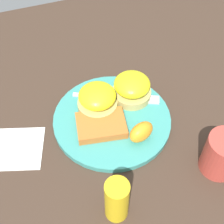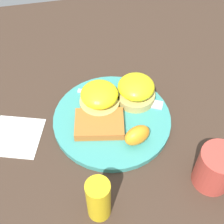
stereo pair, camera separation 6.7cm
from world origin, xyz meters
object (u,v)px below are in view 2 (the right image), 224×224
object	(u,v)px
fork	(125,99)
condiment_bottle	(99,199)
sandwich_benedict_right	(99,98)
cup	(216,168)
orange_wedge	(137,135)
hashbrown_patty	(99,124)
sandwich_benedict_left	(136,90)

from	to	relation	value
fork	condiment_bottle	bearing A→B (deg)	-113.40
sandwich_benedict_right	cup	bearing A→B (deg)	-50.45
sandwich_benedict_right	orange_wedge	world-z (taller)	sandwich_benedict_right
sandwich_benedict_right	condiment_bottle	size ratio (longest dim) A/B	0.89
hashbrown_patty	condiment_bottle	world-z (taller)	condiment_bottle
fork	orange_wedge	bearing A→B (deg)	-91.78
hashbrown_patty	sandwich_benedict_right	bearing A→B (deg)	78.90
sandwich_benedict_left	sandwich_benedict_right	size ratio (longest dim) A/B	1.00
sandwich_benedict_right	hashbrown_patty	size ratio (longest dim) A/B	0.86
sandwich_benedict_left	hashbrown_patty	bearing A→B (deg)	-146.87
sandwich_benedict_right	fork	distance (m)	0.07
orange_wedge	cup	size ratio (longest dim) A/B	0.56
hashbrown_patty	condiment_bottle	xyz separation A→B (m)	(-0.03, -0.19, 0.03)
sandwich_benedict_left	sandwich_benedict_right	xyz separation A→B (m)	(-0.09, -0.01, 0.00)
cup	condiment_bottle	world-z (taller)	condiment_bottle
sandwich_benedict_left	condiment_bottle	xyz separation A→B (m)	(-0.13, -0.25, 0.01)
orange_wedge	fork	bearing A→B (deg)	88.22
hashbrown_patty	orange_wedge	size ratio (longest dim) A/B	1.82
cup	condiment_bottle	size ratio (longest dim) A/B	1.01
orange_wedge	hashbrown_patty	bearing A→B (deg)	142.44
fork	cup	distance (m)	0.27
hashbrown_patty	cup	world-z (taller)	cup
sandwich_benedict_right	orange_wedge	distance (m)	0.13
hashbrown_patty	orange_wedge	world-z (taller)	orange_wedge
cup	condiment_bottle	bearing A→B (deg)	-175.29
sandwich_benedict_left	orange_wedge	bearing A→B (deg)	-103.01
sandwich_benedict_right	fork	size ratio (longest dim) A/B	0.47
hashbrown_patty	condiment_bottle	bearing A→B (deg)	-100.38
fork	condiment_bottle	xyz separation A→B (m)	(-0.11, -0.26, 0.04)
sandwich_benedict_left	orange_wedge	distance (m)	0.12
condiment_bottle	hashbrown_patty	bearing A→B (deg)	79.62
cup	condiment_bottle	xyz separation A→B (m)	(-0.23, -0.02, 0.01)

